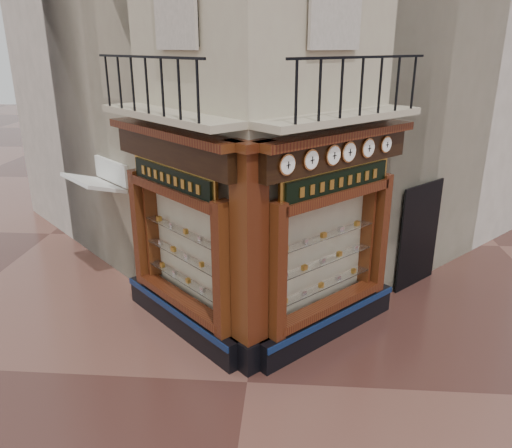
# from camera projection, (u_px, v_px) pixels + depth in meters

# --- Properties ---
(ground) EXTENTS (80.00, 80.00, 0.00)m
(ground) POSITION_uv_depth(u_px,v_px,m) (247.00, 382.00, 8.35)
(ground) COLOR #462620
(ground) RESTS_ON ground
(main_building) EXTENTS (11.31, 11.31, 12.00)m
(main_building) POSITION_uv_depth(u_px,v_px,m) (269.00, 16.00, 12.11)
(main_building) COLOR #C0B796
(main_building) RESTS_ON ground
(neighbour_left) EXTENTS (11.31, 11.31, 11.00)m
(neighbour_left) POSITION_uv_depth(u_px,v_px,m) (189.00, 39.00, 14.77)
(neighbour_left) COLOR beige
(neighbour_left) RESTS_ON ground
(neighbour_right) EXTENTS (11.31, 11.31, 11.00)m
(neighbour_right) POSITION_uv_depth(u_px,v_px,m) (358.00, 39.00, 14.43)
(neighbour_right) COLOR beige
(neighbour_right) RESTS_ON ground
(shopfront_left) EXTENTS (2.86, 2.86, 3.98)m
(shopfront_left) POSITION_uv_depth(u_px,v_px,m) (179.00, 236.00, 9.26)
(shopfront_left) COLOR black
(shopfront_left) RESTS_ON ground
(shopfront_right) EXTENTS (2.86, 2.86, 3.98)m
(shopfront_right) POSITION_uv_depth(u_px,v_px,m) (331.00, 241.00, 9.06)
(shopfront_right) COLOR black
(shopfront_right) RESTS_ON ground
(corner_pilaster) EXTENTS (0.85, 0.85, 3.98)m
(corner_pilaster) POSITION_uv_depth(u_px,v_px,m) (249.00, 264.00, 8.17)
(corner_pilaster) COLOR black
(corner_pilaster) RESTS_ON ground
(balcony) EXTENTS (5.94, 2.97, 1.03)m
(balcony) POSITION_uv_depth(u_px,v_px,m) (254.00, 115.00, 8.32)
(balcony) COLOR #C0B796
(balcony) RESTS_ON ground
(clock_a) EXTENTS (0.27, 0.27, 0.33)m
(clock_a) POSITION_uv_depth(u_px,v_px,m) (287.00, 165.00, 7.54)
(clock_a) COLOR #C37D41
(clock_a) RESTS_ON ground
(clock_b) EXTENTS (0.27, 0.27, 0.34)m
(clock_b) POSITION_uv_depth(u_px,v_px,m) (311.00, 160.00, 7.86)
(clock_b) COLOR #C37D41
(clock_b) RESTS_ON ground
(clock_c) EXTENTS (0.28, 0.28, 0.35)m
(clock_c) POSITION_uv_depth(u_px,v_px,m) (333.00, 155.00, 8.19)
(clock_c) COLOR #C37D41
(clock_c) RESTS_ON ground
(clock_d) EXTENTS (0.29, 0.29, 0.36)m
(clock_d) POSITION_uv_depth(u_px,v_px,m) (349.00, 152.00, 8.43)
(clock_d) COLOR #C37D41
(clock_d) RESTS_ON ground
(clock_e) EXTENTS (0.28, 0.28, 0.35)m
(clock_e) POSITION_uv_depth(u_px,v_px,m) (368.00, 148.00, 8.75)
(clock_e) COLOR #C37D41
(clock_e) RESTS_ON ground
(clock_f) EXTENTS (0.25, 0.25, 0.31)m
(clock_f) POSITION_uv_depth(u_px,v_px,m) (386.00, 144.00, 9.08)
(clock_f) COLOR #C37D41
(clock_f) RESTS_ON ground
(awning) EXTENTS (1.72, 1.72, 0.34)m
(awning) POSITION_uv_depth(u_px,v_px,m) (104.00, 281.00, 11.96)
(awning) COLOR white
(awning) RESTS_ON ground
(signboard_left) EXTENTS (1.91, 1.91, 0.51)m
(signboard_left) POSITION_uv_depth(u_px,v_px,m) (172.00, 178.00, 8.83)
(signboard_left) COLOR gold
(signboard_left) RESTS_ON ground
(signboard_right) EXTENTS (2.00, 2.00, 0.54)m
(signboard_right) POSITION_uv_depth(u_px,v_px,m) (338.00, 182.00, 8.63)
(signboard_right) COLOR gold
(signboard_right) RESTS_ON ground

